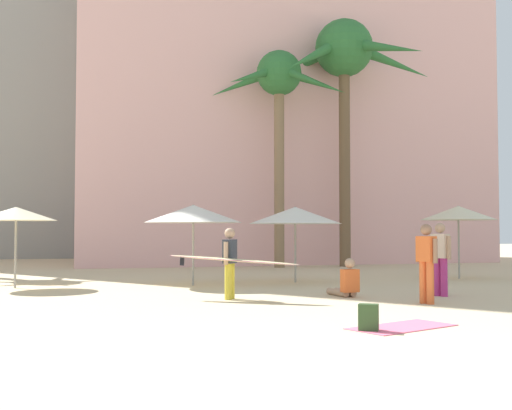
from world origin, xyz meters
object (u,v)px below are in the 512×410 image
(backpack, at_px, (369,318))
(person_far_left, at_px, (426,260))
(beach_towel, at_px, (402,327))
(cafe_umbrella_5, at_px, (193,214))
(palm_tree_left, at_px, (345,62))
(palm_tree_far_left, at_px, (279,89))
(cafe_umbrella_0, at_px, (16,214))
(person_mid_left, at_px, (346,283))
(cafe_umbrella_2, at_px, (295,215))
(person_near_left, at_px, (440,256))
(cafe_umbrella_4, at_px, (458,213))
(person_mid_center, at_px, (231,260))

(backpack, bearing_deg, person_far_left, -11.21)
(beach_towel, bearing_deg, cafe_umbrella_5, 102.20)
(palm_tree_left, distance_m, person_far_left, 16.45)
(palm_tree_far_left, height_order, cafe_umbrella_0, palm_tree_far_left)
(backpack, xyz_separation_m, person_mid_left, (1.76, 4.89, 0.11))
(cafe_umbrella_2, relative_size, person_mid_left, 2.89)
(person_near_left, xyz_separation_m, person_mid_left, (-2.20, 0.51, -0.64))
(cafe_umbrella_4, height_order, person_mid_left, cafe_umbrella_4)
(cafe_umbrella_0, relative_size, person_far_left, 1.30)
(cafe_umbrella_5, bearing_deg, palm_tree_left, 44.13)
(palm_tree_far_left, height_order, person_near_left, palm_tree_far_left)
(palm_tree_left, xyz_separation_m, cafe_umbrella_0, (-12.89, -7.42, -7.05))
(cafe_umbrella_2, xyz_separation_m, beach_towel, (-1.26, -8.88, -2.01))
(palm_tree_far_left, bearing_deg, palm_tree_left, 1.42)
(cafe_umbrella_4, distance_m, person_mid_center, 9.65)
(cafe_umbrella_2, relative_size, person_mid_center, 1.02)
(palm_tree_left, bearing_deg, person_mid_center, -123.83)
(cafe_umbrella_4, relative_size, person_far_left, 1.44)
(cafe_umbrella_5, relative_size, person_mid_left, 2.89)
(cafe_umbrella_2, distance_m, beach_towel, 9.19)
(cafe_umbrella_0, distance_m, backpack, 11.24)
(backpack, distance_m, person_mid_left, 5.20)
(cafe_umbrella_2, xyz_separation_m, cafe_umbrella_4, (5.62, 0.04, 0.12))
(cafe_umbrella_0, bearing_deg, cafe_umbrella_5, -5.23)
(beach_towel, distance_m, person_mid_left, 4.80)
(palm_tree_far_left, xyz_separation_m, person_mid_center, (-4.85, -11.76, -6.76))
(cafe_umbrella_0, relative_size, backpack, 5.23)
(cafe_umbrella_5, distance_m, person_mid_center, 4.14)
(cafe_umbrella_4, bearing_deg, palm_tree_left, 94.93)
(cafe_umbrella_2, relative_size, person_far_left, 1.65)
(beach_towel, relative_size, person_mid_center, 0.66)
(cafe_umbrella_2, relative_size, backpack, 6.66)
(cafe_umbrella_5, height_order, person_mid_center, cafe_umbrella_5)
(person_near_left, xyz_separation_m, person_far_left, (-1.15, -1.31, -0.03))
(person_mid_left, bearing_deg, cafe_umbrella_2, -9.81)
(cafe_umbrella_2, bearing_deg, cafe_umbrella_0, 178.28)
(cafe_umbrella_5, bearing_deg, cafe_umbrella_2, 3.67)
(cafe_umbrella_0, bearing_deg, backpack, -57.37)
(palm_tree_left, height_order, beach_towel, palm_tree_left)
(cafe_umbrella_2, relative_size, cafe_umbrella_5, 1.00)
(backpack, height_order, person_far_left, person_far_left)
(backpack, bearing_deg, beach_towel, -40.66)
(cafe_umbrella_2, bearing_deg, cafe_umbrella_4, 0.39)
(palm_tree_far_left, height_order, beach_towel, palm_tree_far_left)
(cafe_umbrella_5, bearing_deg, cafe_umbrella_0, 174.77)
(cafe_umbrella_5, xyz_separation_m, person_mid_left, (2.95, -4.01, -1.72))
(cafe_umbrella_0, height_order, beach_towel, cafe_umbrella_0)
(person_near_left, bearing_deg, person_mid_center, -26.27)
(person_mid_center, distance_m, person_mid_left, 2.84)
(palm_tree_far_left, xyz_separation_m, cafe_umbrella_4, (3.74, -7.55, -5.51))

